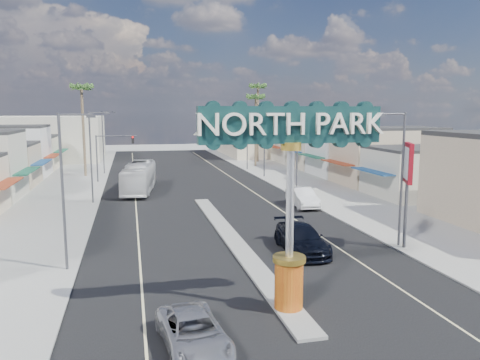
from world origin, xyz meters
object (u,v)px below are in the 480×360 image
gateway_sign (291,184)px  streetlight_r_near (400,172)px  streetlight_l_near (65,184)px  streetlight_l_mid (92,152)px  traffic_signal_right (252,146)px  palm_right_mid (256,101)px  car_parked_right (302,197)px  streetlight_r_mid (296,148)px  palm_right_far (258,91)px  traffic_signal_left (111,149)px  city_bus (139,177)px  suv_right (301,239)px  suv_left (193,332)px  streetlight_l_far (104,139)px  streetlight_r_far (246,137)px  palm_left_far (82,92)px  bank_pylon_sign (408,169)px

gateway_sign → streetlight_r_near: size_ratio=1.02×
streetlight_l_near → streetlight_l_mid: same height
streetlight_l_mid → streetlight_r_near: (20.87, -20.00, 0.00)m
gateway_sign → streetlight_r_near: (10.43, 8.02, -0.86)m
traffic_signal_right → streetlight_l_near: 39.26m
traffic_signal_right → palm_right_mid: bearing=72.4°
traffic_signal_right → car_parked_right: (-0.18, -20.01, -3.38)m
palm_right_mid → streetlight_r_mid: bearing=-95.6°
gateway_sign → palm_right_far: size_ratio=0.65×
traffic_signal_left → city_bus: 8.97m
suv_right → traffic_signal_left: bearing=113.3°
streetlight_l_near → city_bus: streetlight_l_near is taller
traffic_signal_left → suv_left: bearing=-84.2°
streetlight_l_near → suv_right: size_ratio=1.49×
traffic_signal_right → streetlight_l_far: streetlight_l_far is taller
streetlight_l_mid → palm_right_far: (25.43, 32.00, 7.32)m
streetlight_l_mid → car_parked_right: streetlight_l_mid is taller
traffic_signal_right → traffic_signal_left: bearing=180.0°
gateway_sign → traffic_signal_right: 43.04m
palm_right_mid → traffic_signal_left: bearing=-151.6°
streetlight_r_far → palm_right_mid: size_ratio=0.74×
streetlight_l_mid → streetlight_r_far: size_ratio=1.00×
gateway_sign → palm_right_mid: bearing=76.5°
suv_left → car_parked_right: bearing=54.5°
gateway_sign → palm_right_far: palm_right_far is taller
streetlight_l_near → palm_left_far: palm_left_far is taller
streetlight_l_mid → streetlight_l_far: bearing=90.0°
streetlight_r_mid → streetlight_l_far: bearing=133.5°
gateway_sign → streetlight_r_far: (10.43, 50.02, -0.86)m
gateway_sign → palm_right_mid: (13.00, 54.02, 4.67)m
streetlight_r_far → palm_right_far: (4.57, 10.00, 7.32)m
palm_right_mid → car_parked_right: bearing=-97.1°
streetlight_l_far → streetlight_r_near: same height
palm_right_far → bank_pylon_sign: bearing=-94.7°
palm_right_far → traffic_signal_right: bearing=-107.9°
streetlight_r_far → streetlight_r_mid: bearing=-90.0°
streetlight_l_mid → palm_right_mid: 35.44m
traffic_signal_left → palm_right_far: bearing=36.7°
traffic_signal_right → city_bus: (-15.16, -7.94, -2.65)m
palm_right_far → streetlight_l_far: bearing=-158.5°
streetlight_r_far → car_parked_right: bearing=-92.9°
gateway_sign → streetlight_l_mid: bearing=110.4°
suv_left → bank_pylon_sign: size_ratio=0.71×
streetlight_l_near → streetlight_r_mid: 28.90m
streetlight_l_near → streetlight_r_mid: same height
streetlight_r_mid → streetlight_r_far: same height
suv_right → streetlight_r_far: bearing=83.1°
streetlight_l_far → car_parked_right: bearing=-55.3°
suv_right → palm_right_mid: bearing=80.8°
gateway_sign → suv_left: (-4.71, -2.45, -5.24)m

